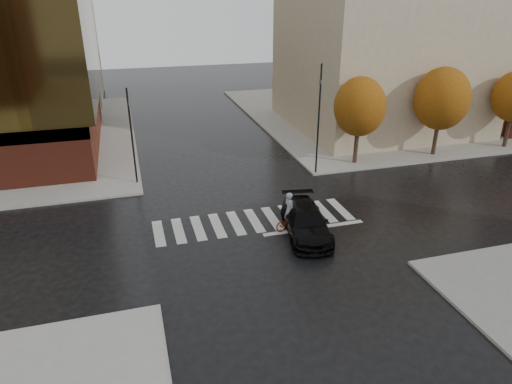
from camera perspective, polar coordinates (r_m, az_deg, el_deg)
ground at (r=26.21m, az=0.09°, el=-4.08°), size 120.00×120.00×0.00m
sidewalk_ne at (r=52.63m, az=16.11°, el=9.63°), size 30.00×30.00×0.15m
crosswalk at (r=26.64m, az=-0.21°, el=-3.58°), size 12.00×3.00×0.01m
building_ne_tan at (r=45.79m, az=15.65°, el=19.22°), size 16.00×16.00×18.00m
building_nw_far at (r=60.01m, az=-26.90°, el=19.56°), size 14.00×12.00×20.00m
tree_ne_a at (r=34.77m, az=12.83°, el=10.33°), size 3.80×3.80×6.50m
tree_ne_b at (r=38.54m, az=22.23°, el=10.72°), size 4.20×4.20×6.89m
sedan at (r=25.02m, az=6.25°, el=-3.67°), size 3.07×5.68×1.56m
cyclist at (r=25.49m, az=4.30°, el=-3.09°), size 2.07×1.19×2.23m
traffic_light_nw at (r=31.37m, az=-15.32°, el=7.29°), size 0.17×0.14×6.49m
traffic_light_ne at (r=32.17m, az=7.88°, el=9.85°), size 0.19×0.22×7.71m
fire_hydrant at (r=34.25m, az=-20.50°, el=2.32°), size 0.27×0.27×0.75m
manhole at (r=28.94m, az=5.71°, el=-1.34°), size 0.58×0.58×0.01m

